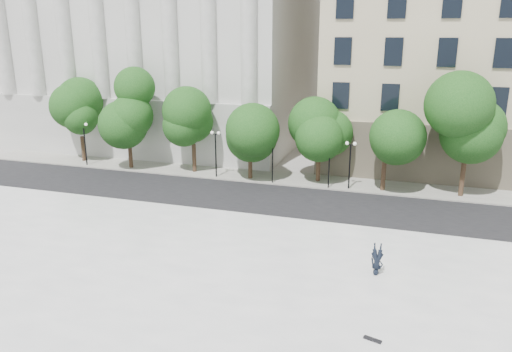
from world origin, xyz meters
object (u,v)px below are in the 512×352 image
object	(u,v)px
traffic_light_east	(330,144)
person_lying	(376,270)
traffic_light_west	(273,141)
skateboard	(373,339)

from	to	relation	value
traffic_light_east	person_lying	xyz separation A→B (m)	(4.87, -14.74, -3.07)
traffic_light_east	person_lying	world-z (taller)	traffic_light_east
traffic_light_west	person_lying	size ratio (longest dim) A/B	2.47
traffic_light_west	person_lying	xyz separation A→B (m)	(9.55, -14.74, -3.02)
skateboard	traffic_light_east	bearing A→B (deg)	120.59
traffic_light_west	skateboard	bearing A→B (deg)	-64.33
traffic_light_west	skateboard	size ratio (longest dim) A/B	5.73
person_lying	traffic_light_east	bearing A→B (deg)	107.34
traffic_light_west	person_lying	bearing A→B (deg)	-57.05
traffic_light_east	skateboard	world-z (taller)	traffic_light_east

